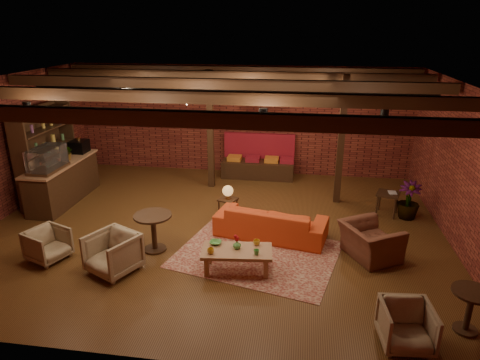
# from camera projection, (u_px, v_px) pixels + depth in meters

# --- Properties ---
(floor) EXTENTS (10.00, 10.00, 0.00)m
(floor) POSITION_uv_depth(u_px,v_px,m) (214.00, 229.00, 9.54)
(floor) COLOR #3E240F
(floor) RESTS_ON ground
(ceiling) EXTENTS (10.00, 8.00, 0.02)m
(ceiling) POSITION_uv_depth(u_px,v_px,m) (210.00, 83.00, 8.44)
(ceiling) COLOR black
(ceiling) RESTS_ON wall_back
(wall_back) EXTENTS (10.00, 0.02, 3.20)m
(wall_back) POSITION_uv_depth(u_px,v_px,m) (240.00, 120.00, 12.71)
(wall_back) COLOR maroon
(wall_back) RESTS_ON ground
(wall_front) EXTENTS (10.00, 0.02, 3.20)m
(wall_front) POSITION_uv_depth(u_px,v_px,m) (145.00, 257.00, 5.28)
(wall_front) COLOR maroon
(wall_front) RESTS_ON ground
(wall_right) EXTENTS (0.02, 8.00, 3.20)m
(wall_right) POSITION_uv_depth(u_px,v_px,m) (464.00, 172.00, 8.30)
(wall_right) COLOR maroon
(wall_right) RESTS_ON ground
(ceiling_beams) EXTENTS (9.80, 6.40, 0.22)m
(ceiling_beams) POSITION_uv_depth(u_px,v_px,m) (211.00, 89.00, 8.48)
(ceiling_beams) COLOR #301E10
(ceiling_beams) RESTS_ON ceiling
(ceiling_pipe) EXTENTS (9.60, 0.12, 0.12)m
(ceiling_pipe) POSITION_uv_depth(u_px,v_px,m) (225.00, 89.00, 10.05)
(ceiling_pipe) COLOR black
(ceiling_pipe) RESTS_ON ceiling
(post_left) EXTENTS (0.16, 0.16, 3.20)m
(post_left) POSITION_uv_depth(u_px,v_px,m) (210.00, 131.00, 11.49)
(post_left) COLOR #301E10
(post_left) RESTS_ON ground
(post_right) EXTENTS (0.16, 0.16, 3.20)m
(post_right) POSITION_uv_depth(u_px,v_px,m) (341.00, 141.00, 10.46)
(post_right) COLOR #301E10
(post_right) RESTS_ON ground
(service_counter) EXTENTS (0.80, 2.50, 1.60)m
(service_counter) POSITION_uv_depth(u_px,v_px,m) (62.00, 172.00, 10.76)
(service_counter) COLOR #301E10
(service_counter) RESTS_ON ground
(plant_counter) EXTENTS (0.35, 0.39, 0.30)m
(plant_counter) POSITION_uv_depth(u_px,v_px,m) (67.00, 153.00, 10.79)
(plant_counter) COLOR #337F33
(plant_counter) RESTS_ON service_counter
(shelving_hutch) EXTENTS (0.52, 2.00, 2.40)m
(shelving_hutch) POSITION_uv_depth(u_px,v_px,m) (47.00, 155.00, 10.77)
(shelving_hutch) COLOR #301E10
(shelving_hutch) RESTS_ON ground
(banquette) EXTENTS (2.10, 0.70, 1.00)m
(banquette) POSITION_uv_depth(u_px,v_px,m) (258.00, 161.00, 12.58)
(banquette) COLOR maroon
(banquette) RESTS_ON ground
(service_sign) EXTENTS (0.86, 0.06, 0.30)m
(service_sign) POSITION_uv_depth(u_px,v_px,m) (257.00, 101.00, 11.53)
(service_sign) COLOR #F85718
(service_sign) RESTS_ON ceiling
(ceiling_spotlights) EXTENTS (6.40, 4.40, 0.28)m
(ceiling_spotlights) POSITION_uv_depth(u_px,v_px,m) (211.00, 100.00, 8.56)
(ceiling_spotlights) COLOR black
(ceiling_spotlights) RESTS_ON ceiling
(rug) EXTENTS (3.50, 2.98, 0.01)m
(rug) POSITION_uv_depth(u_px,v_px,m) (257.00, 254.00, 8.48)
(rug) COLOR maroon
(rug) RESTS_ON floor
(sofa) EXTENTS (2.47, 1.35, 0.68)m
(sofa) POSITION_uv_depth(u_px,v_px,m) (271.00, 222.00, 9.09)
(sofa) COLOR #C9411B
(sofa) RESTS_ON floor
(coffee_table) EXTENTS (1.33, 0.76, 0.69)m
(coffee_table) POSITION_uv_depth(u_px,v_px,m) (236.00, 252.00, 7.80)
(coffee_table) COLOR #906643
(coffee_table) RESTS_ON floor
(side_table_lamp) EXTENTS (0.49, 0.49, 0.80)m
(side_table_lamp) POSITION_uv_depth(u_px,v_px,m) (228.00, 193.00, 9.90)
(side_table_lamp) COLOR #301E10
(side_table_lamp) RESTS_ON floor
(round_table_left) EXTENTS (0.75, 0.75, 0.78)m
(round_table_left) POSITION_uv_depth(u_px,v_px,m) (153.00, 226.00, 8.47)
(round_table_left) COLOR #301E10
(round_table_left) RESTS_ON floor
(armchair_a) EXTENTS (0.83, 0.86, 0.69)m
(armchair_a) POSITION_uv_depth(u_px,v_px,m) (48.00, 243.00, 8.20)
(armchair_a) COLOR #B5AA8D
(armchair_a) RESTS_ON floor
(armchair_b) EXTENTS (1.05, 1.03, 0.83)m
(armchair_b) POSITION_uv_depth(u_px,v_px,m) (113.00, 251.00, 7.77)
(armchair_b) COLOR #B5AA8D
(armchair_b) RESTS_ON floor
(armchair_right) EXTENTS (1.10, 1.24, 0.91)m
(armchair_right) POSITION_uv_depth(u_px,v_px,m) (371.00, 236.00, 8.24)
(armchair_right) COLOR brown
(armchair_right) RESTS_ON floor
(side_table_book) EXTENTS (0.63, 0.63, 0.58)m
(side_table_book) POSITION_uv_depth(u_px,v_px,m) (388.00, 195.00, 10.08)
(side_table_book) COLOR #301E10
(side_table_book) RESTS_ON floor
(round_table_right) EXTENTS (0.59, 0.59, 0.69)m
(round_table_right) POSITION_uv_depth(u_px,v_px,m) (470.00, 305.00, 6.22)
(round_table_right) COLOR #301E10
(round_table_right) RESTS_ON floor
(armchair_far) EXTENTS (0.74, 0.70, 0.71)m
(armchair_far) POSITION_uv_depth(u_px,v_px,m) (407.00, 324.00, 5.97)
(armchair_far) COLOR #B5AA8D
(armchair_far) RESTS_ON floor
(plant_tall) EXTENTS (1.80, 1.80, 2.69)m
(plant_tall) POSITION_uv_depth(u_px,v_px,m) (414.00, 164.00, 9.61)
(plant_tall) COLOR #4C7F4C
(plant_tall) RESTS_ON floor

